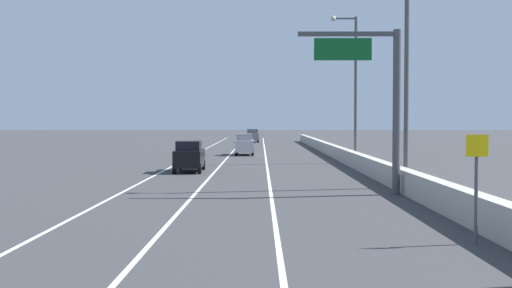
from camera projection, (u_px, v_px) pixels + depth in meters
The scene contains 12 objects.
ground_plane at pixel (251, 152), 68.73m from camera, with size 320.00×320.00×0.00m, color #38383A.
lane_stripe_left at pixel (191, 157), 59.78m from camera, with size 0.16×130.00×0.00m, color silver.
lane_stripe_center at pixel (228, 157), 59.75m from camera, with size 0.16×130.00×0.00m, color silver.
lane_stripe_right at pixel (266, 157), 59.73m from camera, with size 0.16×130.00×0.00m, color silver.
jersey_barrier_right at pixel (358, 161), 44.68m from camera, with size 0.60×120.00×1.10m, color #B2ADA3.
overhead_sign_gantry at pixel (381, 91), 29.04m from camera, with size 4.68×0.36×7.50m.
speed_advisory_sign at pixel (476, 180), 17.45m from camera, with size 0.60×0.11×3.00m.
lamp_post_right_second at pixel (402, 56), 31.86m from camera, with size 2.14×0.44×11.63m.
lamp_post_right_third at pixel (353, 80), 50.59m from camera, with size 2.14×0.44×11.63m.
car_black_0 at pixel (189, 156), 42.16m from camera, with size 1.87×4.42×2.05m.
car_silver_1 at pixel (245, 144), 62.72m from camera, with size 1.84×4.68×2.08m.
car_gray_2 at pixel (252, 136), 99.20m from camera, with size 2.05×4.52×2.07m.
Camera 1 is at (1.02, -4.65, 3.38)m, focal length 44.96 mm.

